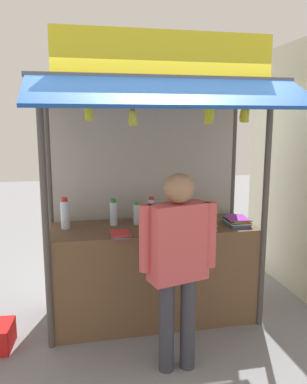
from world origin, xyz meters
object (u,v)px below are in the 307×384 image
object	(u,v)px
water_bottle_far_right	(65,214)
banana_bunch_inner_left	(245,115)
magazine_stack_front_right	(120,234)
water_bottle_front_left	(137,214)
water_bottle_rear_center	(151,209)
banana_bunch_leftmost	(133,118)
banana_bunch_inner_right	(89,112)
water_bottle_back_left	(114,213)
magazine_stack_far_left	(237,221)
vendor_person	(178,255)
magazine_stack_left	(202,227)
banana_bunch_rightmost	(209,114)

from	to	relation	value
water_bottle_far_right	banana_bunch_inner_left	world-z (taller)	banana_bunch_inner_left
magazine_stack_front_right	water_bottle_front_left	bearing A→B (deg)	61.82
banana_bunch_inner_left	water_bottle_far_right	bearing A→B (deg)	161.06
water_bottle_rear_center	banana_bunch_inner_left	bearing A→B (deg)	-44.30
water_bottle_rear_center	banana_bunch_leftmost	xyz separation A→B (m)	(-0.29, -0.69, 0.95)
water_bottle_front_left	banana_bunch_leftmost	world-z (taller)	banana_bunch_leftmost
banana_bunch_inner_right	magazine_stack_front_right	bearing A→B (deg)	34.09
magazine_stack_front_right	water_bottle_far_right	bearing A→B (deg)	143.44
water_bottle_back_left	banana_bunch_inner_left	size ratio (longest dim) A/B	1.05
magazine_stack_far_left	water_bottle_front_left	bearing A→B (deg)	166.39
water_bottle_rear_center	water_bottle_front_left	distance (m)	0.21
magazine_stack_far_left	vendor_person	xyz separation A→B (m)	(-0.82, -0.76, -0.04)
magazine_stack_far_left	magazine_stack_left	distance (m)	0.42
water_bottle_rear_center	banana_bunch_rightmost	size ratio (longest dim) A/B	0.97
banana_bunch_leftmost	vendor_person	xyz separation A→B (m)	(0.29, -0.42, -1.07)
water_bottle_back_left	magazine_stack_far_left	xyz separation A→B (m)	(1.23, -0.25, -0.09)
water_bottle_far_right	magazine_stack_front_right	size ratio (longest dim) A/B	1.30
banana_bunch_inner_left	banana_bunch_rightmost	bearing A→B (deg)	-179.85
banana_bunch_leftmost	vendor_person	size ratio (longest dim) A/B	0.17
magazine_stack_far_left	vendor_person	distance (m)	1.12
banana_bunch_leftmost	water_bottle_rear_center	bearing A→B (deg)	66.87
banana_bunch_inner_left	water_bottle_back_left	bearing A→B (deg)	152.21
water_bottle_rear_center	magazine_stack_far_left	distance (m)	0.89
magazine_stack_left	vendor_person	size ratio (longest dim) A/B	0.16
water_bottle_rear_center	vendor_person	bearing A→B (deg)	-90.23
water_bottle_front_left	magazine_stack_front_right	world-z (taller)	water_bottle_front_left
water_bottle_rear_center	magazine_stack_far_left	world-z (taller)	water_bottle_rear_center
water_bottle_rear_center	banana_bunch_inner_left	xyz separation A→B (m)	(0.70, -0.68, 0.97)
water_bottle_back_left	banana_bunch_inner_left	bearing A→B (deg)	-27.79
magazine_stack_front_right	vendor_person	world-z (taller)	vendor_person
water_bottle_rear_center	banana_bunch_rightmost	xyz separation A→B (m)	(0.37, -0.68, 0.98)
water_bottle_rear_center	vendor_person	xyz separation A→B (m)	(-0.00, -1.11, -0.12)
magazine_stack_left	banana_bunch_leftmost	bearing A→B (deg)	-161.83
water_bottle_back_left	vendor_person	xyz separation A→B (m)	(0.41, -1.01, -0.12)
water_bottle_far_right	vendor_person	distance (m)	1.32
water_bottle_back_left	magazine_stack_left	xyz separation A→B (m)	(0.83, -0.35, -0.09)
magazine_stack_left	banana_bunch_inner_right	distance (m)	1.53
water_bottle_rear_center	water_bottle_front_left	world-z (taller)	water_bottle_rear_center
magazine_stack_left	vendor_person	world-z (taller)	vendor_person
banana_bunch_inner_right	vendor_person	xyz separation A→B (m)	(0.65, -0.42, -1.11)
banana_bunch_leftmost	magazine_stack_left	bearing A→B (deg)	18.17
magazine_stack_far_left	banana_bunch_rightmost	size ratio (longest dim) A/B	1.17
water_bottle_front_left	magazine_stack_far_left	distance (m)	1.03
magazine_stack_front_right	banana_bunch_leftmost	distance (m)	1.07
water_bottle_front_left	magazine_stack_left	distance (m)	0.69
magazine_stack_far_left	banana_bunch_inner_right	size ratio (longest dim) A/B	1.33
water_bottle_rear_center	banana_bunch_leftmost	distance (m)	1.21
water_bottle_far_right	magazine_stack_far_left	bearing A→B (deg)	-6.99
water_bottle_rear_center	banana_bunch_inner_left	distance (m)	1.38
water_bottle_front_left	banana_bunch_rightmost	distance (m)	1.27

